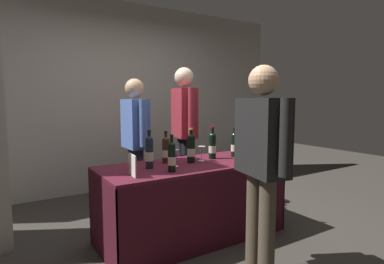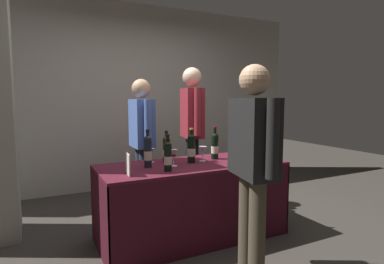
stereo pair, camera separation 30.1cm
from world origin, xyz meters
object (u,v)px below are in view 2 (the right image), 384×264
object	(u,v)px
featured_wine_bottle	(238,145)
wine_glass_near_taster	(151,152)
taster_foreground_right	(253,154)
vendor_presenter	(142,135)
wine_glass_near_vendor	(174,154)
tasting_table	(192,186)
wine_glass_mid	(203,150)
display_bottle_0	(215,145)

from	to	relation	value
featured_wine_bottle	wine_glass_near_taster	size ratio (longest dim) A/B	2.31
wine_glass_near_taster	taster_foreground_right	bearing A→B (deg)	-71.02
vendor_presenter	wine_glass_near_vendor	bearing A→B (deg)	2.40
tasting_table	wine_glass_near_vendor	world-z (taller)	wine_glass_near_vendor
wine_glass_mid	taster_foreground_right	xyz separation A→B (m)	(-0.09, -0.91, 0.11)
featured_wine_bottle	wine_glass_mid	world-z (taller)	featured_wine_bottle
featured_wine_bottle	display_bottle_0	size ratio (longest dim) A/B	0.94
wine_glass_mid	taster_foreground_right	size ratio (longest dim) A/B	0.09
display_bottle_0	vendor_presenter	distance (m)	0.93
wine_glass_near_vendor	vendor_presenter	bearing A→B (deg)	90.91
tasting_table	wine_glass_mid	distance (m)	0.36
wine_glass_near_vendor	vendor_presenter	world-z (taller)	vendor_presenter
wine_glass_mid	taster_foreground_right	distance (m)	0.93
display_bottle_0	wine_glass_mid	world-z (taller)	display_bottle_0
display_bottle_0	vendor_presenter	xyz separation A→B (m)	(-0.52, 0.76, 0.06)
tasting_table	featured_wine_bottle	distance (m)	0.67
tasting_table	vendor_presenter	xyz separation A→B (m)	(-0.21, 0.86, 0.41)
wine_glass_near_vendor	wine_glass_near_taster	size ratio (longest dim) A/B	1.14
wine_glass_mid	vendor_presenter	xyz separation A→B (m)	(-0.36, 0.81, 0.09)
wine_glass_mid	taster_foreground_right	bearing A→B (deg)	-95.79
tasting_table	wine_glass_near_vendor	size ratio (longest dim) A/B	11.52
display_bottle_0	wine_glass_mid	size ratio (longest dim) A/B	2.26
display_bottle_0	wine_glass_near_vendor	size ratio (longest dim) A/B	2.18
display_bottle_0	wine_glass_mid	xyz separation A→B (m)	(-0.16, -0.04, -0.03)
featured_wine_bottle	vendor_presenter	bearing A→B (deg)	134.37
vendor_presenter	taster_foreground_right	world-z (taller)	taster_foreground_right
wine_glass_near_vendor	vendor_presenter	size ratio (longest dim) A/B	0.10
tasting_table	display_bottle_0	bearing A→B (deg)	16.96
tasting_table	vendor_presenter	bearing A→B (deg)	104.02
tasting_table	wine_glass_mid	xyz separation A→B (m)	(0.14, 0.05, 0.32)
tasting_table	featured_wine_bottle	size ratio (longest dim) A/B	5.65
tasting_table	featured_wine_bottle	world-z (taller)	featured_wine_bottle
featured_wine_bottle	tasting_table	bearing A→B (deg)	-174.07
vendor_presenter	taster_foreground_right	distance (m)	1.74
display_bottle_0	featured_wine_bottle	bearing A→B (deg)	-7.56
wine_glass_near_vendor	taster_foreground_right	distance (m)	0.88
display_bottle_0	wine_glass_near_taster	world-z (taller)	display_bottle_0
wine_glass_near_taster	featured_wine_bottle	bearing A→B (deg)	-10.88
tasting_table	wine_glass_near_taster	world-z (taller)	wine_glass_near_taster
display_bottle_0	wine_glass_near_taster	distance (m)	0.65
featured_wine_bottle	wine_glass_near_taster	xyz separation A→B (m)	(-0.89, 0.17, -0.03)
featured_wine_bottle	wine_glass_mid	bearing A→B (deg)	-178.91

